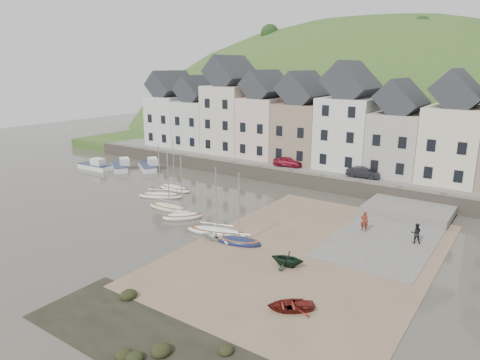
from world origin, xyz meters
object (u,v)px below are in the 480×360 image
Objects in this scene: person_dark at (416,233)px; car_right at (363,172)px; rowboat_green at (287,258)px; rowboat_red at (290,305)px; rowboat_white at (219,236)px; car_left at (288,162)px; sailboat_0 at (161,195)px; person_red at (364,221)px.

person_dark is 15.92m from car_right.
person_dark is (6.70, 9.79, 0.28)m from rowboat_green.
rowboat_red is at bearing 18.25° from rowboat_green.
rowboat_white is 7.29m from rowboat_green.
car_left is (-15.47, 27.83, 1.89)m from rowboat_red.
sailboat_0 is 1.64× the size of car_right.
car_right is at bearing -99.80° from car_left.
rowboat_white is at bearing 9.11° from person_dark.
car_left is at bearing 84.36° from car_right.
rowboat_white is 11.92m from rowboat_red.
rowboat_white reaches higher than rowboat_red.
person_dark is at bearing 102.93° from rowboat_white.
sailboat_0 is 3.67× the size of person_dark.
car_left reaches higher than rowboat_green.
rowboat_green is at bearing -161.07° from car_left.
rowboat_green reaches higher than rowboat_red.
rowboat_green reaches higher than rowboat_white.
person_dark is 0.45× the size of car_right.
person_dark is at bearing 129.15° from rowboat_red.
car_right is (-4.69, 12.82, 1.20)m from person_red.
sailboat_0 reaches higher than car_left.
rowboat_white is 22.19m from car_right.
person_red reaches higher than rowboat_red.
rowboat_red is at bearing 53.24° from person_dark.
car_left is (-12.49, 22.78, 1.54)m from rowboat_green.
sailboat_0 is 21.27m from rowboat_green.
rowboat_white is 1.73× the size of person_red.
sailboat_0 is at bearing 126.00° from car_right.
person_red is 0.48× the size of car_left.
rowboat_red is at bearing 80.85° from person_red.
person_red is 13.70m from car_right.
person_red is at bearing -24.91° from person_dark.
rowboat_green is 0.85× the size of rowboat_red.
car_left reaches higher than rowboat_white.
rowboat_white is 22.32m from car_left.
person_red is (2.27, 9.96, 0.33)m from rowboat_green.
rowboat_white is at bearing -24.75° from sailboat_0.
rowboat_green is at bearing 173.77° from rowboat_red.
car_left is at bearing -163.55° from rowboat_green.
person_red is at bearing 145.93° from rowboat_red.
car_left is at bearing 64.26° from sailboat_0.
sailboat_0 is 3.45× the size of person_red.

